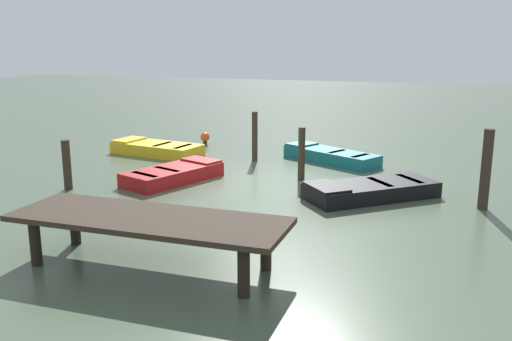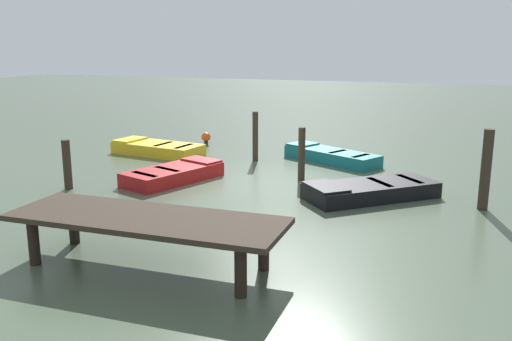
# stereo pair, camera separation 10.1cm
# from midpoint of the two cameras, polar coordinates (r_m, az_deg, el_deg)

# --- Properties ---
(ground_plane) EXTENTS (80.00, 80.00, 0.00)m
(ground_plane) POSITION_cam_midpoint_polar(r_m,az_deg,el_deg) (16.00, -0.18, -1.22)
(ground_plane) COLOR #475642
(dock_segment) EXTENTS (5.01, 1.67, 0.95)m
(dock_segment) POSITION_cam_midpoint_polar(r_m,az_deg,el_deg) (10.10, -11.18, -5.26)
(dock_segment) COLOR #33281E
(dock_segment) RESTS_ON ground_plane
(rowboat_black) EXTENTS (3.46, 3.24, 0.46)m
(rowboat_black) POSITION_cam_midpoint_polar(r_m,az_deg,el_deg) (14.68, 11.37, -1.94)
(rowboat_black) COLOR black
(rowboat_black) RESTS_ON ground_plane
(rowboat_teal) EXTENTS (3.48, 2.56, 0.46)m
(rowboat_teal) POSITION_cam_midpoint_polar(r_m,az_deg,el_deg) (18.80, 7.42, 1.53)
(rowboat_teal) COLOR #14666B
(rowboat_teal) RESTS_ON ground_plane
(rowboat_yellow) EXTENTS (3.41, 1.86, 0.46)m
(rowboat_yellow) POSITION_cam_midpoint_polar(r_m,az_deg,el_deg) (20.18, -10.25, 2.23)
(rowboat_yellow) COLOR gold
(rowboat_yellow) RESTS_ON ground_plane
(rowboat_red) EXTENTS (2.25, 3.21, 0.46)m
(rowboat_red) POSITION_cam_midpoint_polar(r_m,az_deg,el_deg) (16.28, -8.57, -0.33)
(rowboat_red) COLOR maroon
(rowboat_red) RESTS_ON ground_plane
(mooring_piling_near_left) EXTENTS (0.20, 0.20, 1.55)m
(mooring_piling_near_left) POSITION_cam_midpoint_polar(r_m,az_deg,el_deg) (16.12, 4.48, 1.68)
(mooring_piling_near_left) COLOR #33281E
(mooring_piling_near_left) RESTS_ON ground_plane
(mooring_piling_far_right) EXTENTS (0.24, 0.24, 1.95)m
(mooring_piling_far_right) POSITION_cam_midpoint_polar(r_m,az_deg,el_deg) (14.34, 22.19, 0.09)
(mooring_piling_far_right) COLOR #33281E
(mooring_piling_far_right) RESTS_ON ground_plane
(mooring_piling_near_right) EXTENTS (0.19, 0.19, 1.65)m
(mooring_piling_near_right) POSITION_cam_midpoint_polar(r_m,az_deg,el_deg) (18.71, -0.29, 3.49)
(mooring_piling_near_right) COLOR #33281E
(mooring_piling_near_right) RESTS_ON ground_plane
(mooring_piling_far_left) EXTENTS (0.22, 0.22, 1.36)m
(mooring_piling_far_left) POSITION_cam_midpoint_polar(r_m,az_deg,el_deg) (15.99, -18.88, 0.55)
(mooring_piling_far_left) COLOR #33281E
(mooring_piling_far_left) RESTS_ON ground_plane
(marker_buoy) EXTENTS (0.36, 0.36, 0.48)m
(marker_buoy) POSITION_cam_midpoint_polar(r_m,az_deg,el_deg) (21.81, -5.35, 3.38)
(marker_buoy) COLOR #262626
(marker_buoy) RESTS_ON ground_plane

